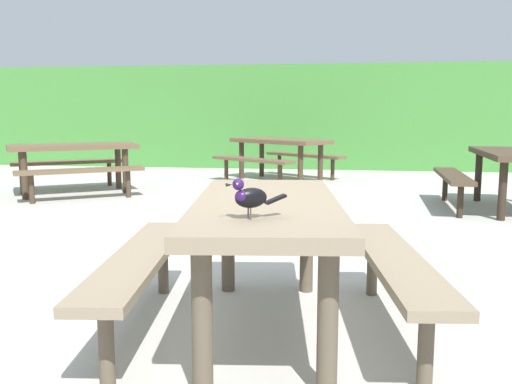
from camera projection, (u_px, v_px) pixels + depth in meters
The scene contains 6 objects.
ground_plane at pixel (250, 314), 3.33m from camera, with size 60.00×60.00×0.00m, color #B7B5AD.
hedge_wall at pixel (316, 117), 12.28m from camera, with size 28.00×1.55×2.20m, color #428438.
picnic_table_foreground at pixel (266, 234), 2.99m from camera, with size 1.87×1.90×0.74m.
bird_grackle at pixel (249, 196), 2.42m from camera, with size 0.26×0.17×0.18m.
picnic_table_mid_left at pixel (74, 157), 8.16m from camera, with size 2.36×2.35×0.74m.
picnic_table_mid_right at pixel (280, 149), 9.74m from camera, with size 2.37×2.36×0.74m.
Camera 1 is at (0.51, -3.15, 1.21)m, focal length 38.65 mm.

